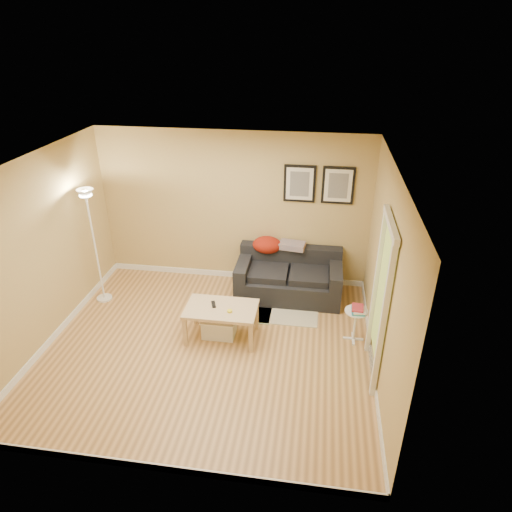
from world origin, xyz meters
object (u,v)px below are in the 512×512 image
object	(u,v)px
side_table	(355,325)
book_stack	(358,309)
coffee_table	(222,322)
sofa	(289,275)
floor_lamp	(96,250)
storage_bin	(219,326)

from	to	relation	value
side_table	book_stack	bearing A→B (deg)	-47.33
side_table	book_stack	world-z (taller)	book_stack
coffee_table	side_table	distance (m)	1.89
sofa	floor_lamp	world-z (taller)	floor_lamp
sofa	storage_bin	xyz separation A→B (m)	(-0.90, -1.23, -0.23)
coffee_table	sofa	bearing A→B (deg)	34.82
book_stack	floor_lamp	size ratio (longest dim) A/B	0.12
coffee_table	book_stack	world-z (taller)	book_stack
coffee_table	floor_lamp	bearing A→B (deg)	140.55
side_table	book_stack	size ratio (longest dim) A/B	2.10
side_table	floor_lamp	xyz separation A→B (m)	(-4.02, 0.49, 0.65)
sofa	coffee_table	bearing A→B (deg)	-123.94
sofa	book_stack	world-z (taller)	sofa
coffee_table	side_table	world-z (taller)	coffee_table
coffee_table	storage_bin	bearing A→B (deg)	119.54
coffee_table	book_stack	xyz separation A→B (m)	(1.90, 0.19, 0.28)
side_table	floor_lamp	size ratio (longest dim) A/B	0.26
sofa	coffee_table	distance (m)	1.53
storage_bin	side_table	size ratio (longest dim) A/B	0.96
floor_lamp	coffee_table	bearing A→B (deg)	-18.21
storage_bin	side_table	world-z (taller)	side_table
sofa	coffee_table	xyz separation A→B (m)	(-0.85, -1.27, -0.12)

